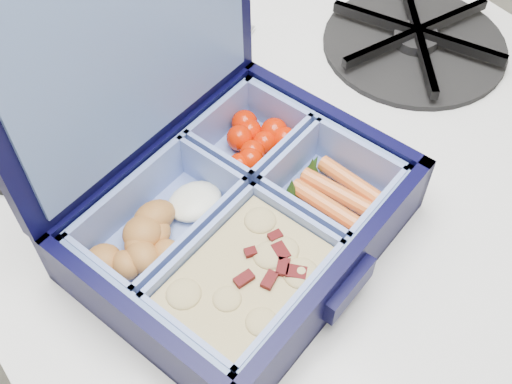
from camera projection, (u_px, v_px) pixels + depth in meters
stove at (285, 352)px, 0.96m from camera, size 0.62×0.62×0.93m
bento_box at (243, 220)px, 0.51m from camera, size 0.29×0.25×0.06m
burner_grate at (416, 36)px, 0.67m from camera, size 0.21×0.21×0.03m
burner_grate_rear at (43, 120)px, 0.60m from camera, size 0.21×0.21×0.02m
fork at (206, 86)px, 0.64m from camera, size 0.17×0.12×0.01m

